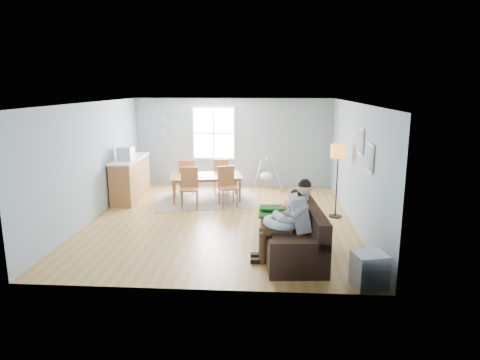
# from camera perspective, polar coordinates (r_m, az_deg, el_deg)

# --- Properties ---
(room) EXTENTS (8.40, 9.40, 3.90)m
(room) POSITION_cam_1_polar(r_m,az_deg,el_deg) (9.58, -2.64, 8.60)
(room) COLOR #A87C3B
(window) EXTENTS (1.32, 0.08, 1.62)m
(window) POSITION_cam_1_polar(r_m,az_deg,el_deg) (13.15, -3.52, 6.26)
(window) COLOR white
(window) RESTS_ON room
(pictures) EXTENTS (0.05, 1.34, 0.74)m
(pictures) POSITION_cam_1_polar(r_m,az_deg,el_deg) (8.74, 16.34, 3.97)
(pictures) COLOR white
(pictures) RESTS_ON room
(wall_plates) EXTENTS (0.67, 0.02, 0.66)m
(wall_plates) POSITION_cam_1_polar(r_m,az_deg,el_deg) (13.39, -9.54, 7.00)
(wall_plates) COLOR #8FA3AC
(wall_plates) RESTS_ON room
(sofa) EXTENTS (1.17, 2.36, 0.93)m
(sofa) POSITION_cam_1_polar(r_m,az_deg,el_deg) (8.04, 7.28, -7.55)
(sofa) COLOR black
(sofa) RESTS_ON room
(green_throw) EXTENTS (1.05, 0.89, 0.04)m
(green_throw) POSITION_cam_1_polar(r_m,az_deg,el_deg) (8.66, 6.03, -4.23)
(green_throw) COLOR #125113
(green_throw) RESTS_ON sofa
(beige_pillow) EXTENTS (0.17, 0.55, 0.55)m
(beige_pillow) POSITION_cam_1_polar(r_m,az_deg,el_deg) (8.48, 8.40, -2.86)
(beige_pillow) COLOR tan
(beige_pillow) RESTS_ON sofa
(father) EXTENTS (1.07, 0.50, 1.50)m
(father) POSITION_cam_1_polar(r_m,az_deg,el_deg) (7.56, 6.65, -5.04)
(father) COLOR #9A9A9C
(father) RESTS_ON sofa
(nursing_pillow) EXTENTS (0.71, 0.70, 0.24)m
(nursing_pillow) POSITION_cam_1_polar(r_m,az_deg,el_deg) (7.57, 5.31, -5.68)
(nursing_pillow) COLOR silver
(nursing_pillow) RESTS_ON father
(infant) EXTENTS (0.27, 0.42, 0.15)m
(infant) POSITION_cam_1_polar(r_m,az_deg,el_deg) (7.57, 5.23, -4.88)
(infant) COLOR silver
(infant) RESTS_ON nursing_pillow
(toddler) EXTENTS (0.63, 0.36, 0.96)m
(toddler) POSITION_cam_1_polar(r_m,az_deg,el_deg) (8.09, 6.56, -3.94)
(toddler) COLOR silver
(toddler) RESTS_ON sofa
(floor_lamp) EXTENTS (0.35, 0.35, 1.74)m
(floor_lamp) POSITION_cam_1_polar(r_m,az_deg,el_deg) (10.18, 12.94, 2.96)
(floor_lamp) COLOR black
(floor_lamp) RESTS_ON room
(storage_cube) EXTENTS (0.57, 0.54, 0.54)m
(storage_cube) POSITION_cam_1_polar(r_m,az_deg,el_deg) (7.07, 16.82, -11.40)
(storage_cube) COLOR white
(storage_cube) RESTS_ON room
(rug) EXTENTS (3.17, 2.67, 0.01)m
(rug) POSITION_cam_1_polar(r_m,az_deg,el_deg) (11.79, -4.48, -2.61)
(rug) COLOR gray
(rug) RESTS_ON room
(dining_table) EXTENTS (2.10, 1.43, 0.68)m
(dining_table) POSITION_cam_1_polar(r_m,az_deg,el_deg) (11.71, -4.51, -1.03)
(dining_table) COLOR #965531
(dining_table) RESTS_ON rug
(chair_sw) EXTENTS (0.53, 0.53, 1.04)m
(chair_sw) POSITION_cam_1_polar(r_m,az_deg,el_deg) (10.96, -6.76, -0.62)
(chair_sw) COLOR brown
(chair_sw) RESTS_ON rug
(chair_se) EXTENTS (0.60, 0.60, 1.03)m
(chair_se) POSITION_cam_1_polar(r_m,az_deg,el_deg) (11.05, -1.72, -0.45)
(chair_se) COLOR brown
(chair_se) RESTS_ON rug
(chair_nw) EXTENTS (0.55, 0.55, 1.02)m
(chair_nw) POSITION_cam_1_polar(r_m,az_deg,el_deg) (12.29, -7.12, 0.74)
(chair_nw) COLOR brown
(chair_nw) RESTS_ON rug
(chair_ne) EXTENTS (0.53, 0.53, 1.02)m
(chair_ne) POSITION_cam_1_polar(r_m,az_deg,el_deg) (12.37, -2.54, 0.89)
(chair_ne) COLOR brown
(chair_ne) RESTS_ON rug
(counter) EXTENTS (0.66, 2.05, 1.14)m
(counter) POSITION_cam_1_polar(r_m,az_deg,el_deg) (12.14, -14.37, 0.24)
(counter) COLOR #965531
(counter) RESTS_ON room
(monitor) EXTENTS (0.40, 0.38, 0.36)m
(monitor) POSITION_cam_1_polar(r_m,az_deg,el_deg) (11.64, -15.02, 3.41)
(monitor) COLOR #B5B4B9
(monitor) RESTS_ON counter
(baby_swing) EXTENTS (1.03, 1.04, 0.94)m
(baby_swing) POSITION_cam_1_polar(r_m,az_deg,el_deg) (12.87, 3.52, 0.60)
(baby_swing) COLOR #B5B4B9
(baby_swing) RESTS_ON room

